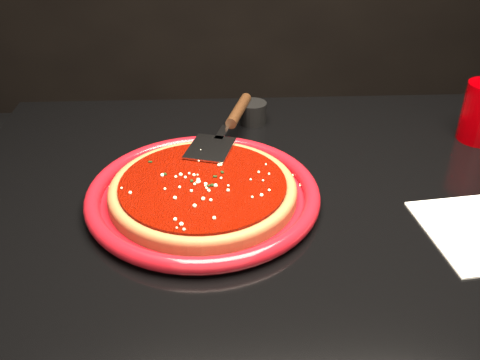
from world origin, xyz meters
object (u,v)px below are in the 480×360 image
(plate, at_px, (203,194))
(pizza_server, at_px, (227,126))
(ramekin, at_px, (253,113))
(table, at_px, (303,350))

(plate, height_order, pizza_server, pizza_server)
(pizza_server, xyz_separation_m, ramekin, (0.06, 0.11, -0.02))
(table, bearing_deg, pizza_server, 130.80)
(pizza_server, distance_m, ramekin, 0.12)
(plate, xyz_separation_m, ramekin, (0.10, 0.29, 0.01))
(table, xyz_separation_m, pizza_server, (-0.14, 0.17, 0.42))
(plate, xyz_separation_m, pizza_server, (0.04, 0.18, 0.03))
(table, height_order, pizza_server, pizza_server)
(plate, relative_size, pizza_server, 1.21)
(table, bearing_deg, plate, -176.42)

